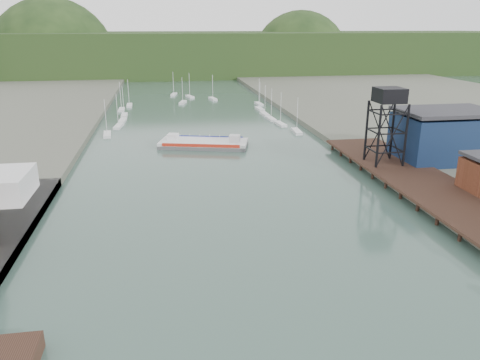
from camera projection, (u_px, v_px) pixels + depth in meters
name	position (u px, v px, depth m)	size (l,w,h in m)	color
east_pier	(423.00, 182.00, 89.08)	(14.00, 70.00, 2.45)	black
lift_tower	(389.00, 100.00, 96.62)	(6.50, 6.50, 16.00)	black
blue_shed	(444.00, 136.00, 103.51)	(20.50, 14.50, 11.30)	#0D1D3A
marina_sailboats	(195.00, 111.00, 171.40)	(57.71, 92.65, 0.90)	silver
distant_hills	(171.00, 56.00, 320.18)	(500.00, 120.00, 80.00)	black
chain_ferry	(204.00, 143.00, 122.51)	(24.24, 14.62, 3.26)	#525254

